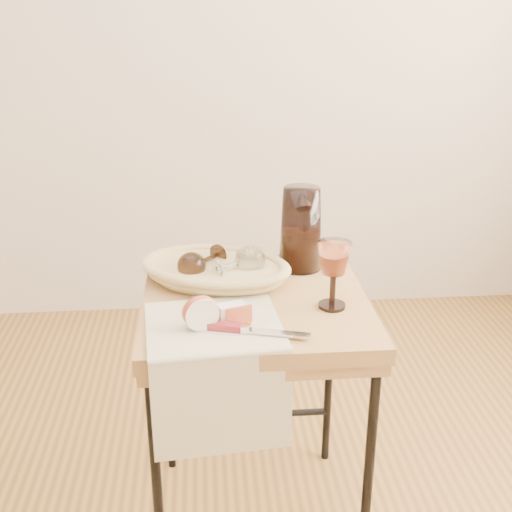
{
  "coord_description": "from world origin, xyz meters",
  "views": [
    {
      "loc": [
        0.18,
        -1.06,
        1.42
      ],
      "look_at": [
        0.3,
        0.38,
        0.83
      ],
      "focal_mm": 45.56,
      "sensor_mm": 36.0,
      "label": 1
    }
  ],
  "objects_px": {
    "tea_towel": "(214,325)",
    "bread_basket": "(216,272)",
    "pitcher": "(301,228)",
    "wine_goblet": "(333,275)",
    "side_table": "(255,416)",
    "goblet_lying_b": "(236,264)",
    "apple_half": "(200,311)",
    "table_knife": "(250,328)",
    "goblet_lying_a": "(203,261)"
  },
  "relations": [
    {
      "from": "side_table",
      "to": "goblet_lying_b",
      "type": "xyz_separation_m",
      "value": [
        -0.04,
        0.09,
        0.41
      ]
    },
    {
      "from": "side_table",
      "to": "bread_basket",
      "type": "xyz_separation_m",
      "value": [
        -0.1,
        0.11,
        0.38
      ]
    },
    {
      "from": "bread_basket",
      "to": "table_knife",
      "type": "height_order",
      "value": "bread_basket"
    },
    {
      "from": "tea_towel",
      "to": "goblet_lying_b",
      "type": "relative_size",
      "value": 2.28
    },
    {
      "from": "pitcher",
      "to": "apple_half",
      "type": "height_order",
      "value": "pitcher"
    },
    {
      "from": "pitcher",
      "to": "side_table",
      "type": "bearing_deg",
      "value": -133.26
    },
    {
      "from": "bread_basket",
      "to": "goblet_lying_b",
      "type": "bearing_deg",
      "value": -2.48
    },
    {
      "from": "bread_basket",
      "to": "apple_half",
      "type": "xyz_separation_m",
      "value": [
        -0.04,
        -0.27,
        0.02
      ]
    },
    {
      "from": "bread_basket",
      "to": "table_knife",
      "type": "distance_m",
      "value": 0.31
    },
    {
      "from": "bread_basket",
      "to": "goblet_lying_a",
      "type": "bearing_deg",
      "value": 172.76
    },
    {
      "from": "tea_towel",
      "to": "wine_goblet",
      "type": "bearing_deg",
      "value": 9.37
    },
    {
      "from": "bread_basket",
      "to": "goblet_lying_b",
      "type": "distance_m",
      "value": 0.06
    },
    {
      "from": "goblet_lying_a",
      "to": "table_knife",
      "type": "relative_size",
      "value": 0.51
    },
    {
      "from": "side_table",
      "to": "table_knife",
      "type": "relative_size",
      "value": 2.92
    },
    {
      "from": "apple_half",
      "to": "bread_basket",
      "type": "bearing_deg",
      "value": 65.05
    },
    {
      "from": "bread_basket",
      "to": "apple_half",
      "type": "height_order",
      "value": "apple_half"
    },
    {
      "from": "bread_basket",
      "to": "goblet_lying_b",
      "type": "relative_size",
      "value": 2.65
    },
    {
      "from": "side_table",
      "to": "tea_towel",
      "type": "distance_m",
      "value": 0.4
    },
    {
      "from": "goblet_lying_b",
      "to": "table_knife",
      "type": "relative_size",
      "value": 0.55
    },
    {
      "from": "tea_towel",
      "to": "bread_basket",
      "type": "height_order",
      "value": "bread_basket"
    },
    {
      "from": "table_knife",
      "to": "apple_half",
      "type": "bearing_deg",
      "value": 177.97
    },
    {
      "from": "tea_towel",
      "to": "pitcher",
      "type": "xyz_separation_m",
      "value": [
        0.25,
        0.33,
        0.11
      ]
    },
    {
      "from": "pitcher",
      "to": "table_knife",
      "type": "height_order",
      "value": "pitcher"
    },
    {
      "from": "goblet_lying_a",
      "to": "table_knife",
      "type": "bearing_deg",
      "value": 59.91
    },
    {
      "from": "apple_half",
      "to": "pitcher",
      "type": "bearing_deg",
      "value": 34.43
    },
    {
      "from": "tea_towel",
      "to": "apple_half",
      "type": "relative_size",
      "value": 3.67
    },
    {
      "from": "goblet_lying_b",
      "to": "wine_goblet",
      "type": "xyz_separation_m",
      "value": [
        0.22,
        -0.16,
        0.03
      ]
    },
    {
      "from": "side_table",
      "to": "pitcher",
      "type": "relative_size",
      "value": 2.65
    },
    {
      "from": "wine_goblet",
      "to": "apple_half",
      "type": "height_order",
      "value": "wine_goblet"
    },
    {
      "from": "side_table",
      "to": "table_knife",
      "type": "xyz_separation_m",
      "value": [
        -0.03,
        -0.19,
        0.37
      ]
    },
    {
      "from": "bread_basket",
      "to": "apple_half",
      "type": "distance_m",
      "value": 0.27
    },
    {
      "from": "wine_goblet",
      "to": "side_table",
      "type": "bearing_deg",
      "value": 159.27
    },
    {
      "from": "table_knife",
      "to": "pitcher",
      "type": "bearing_deg",
      "value": 81.89
    },
    {
      "from": "apple_half",
      "to": "table_knife",
      "type": "height_order",
      "value": "apple_half"
    },
    {
      "from": "table_knife",
      "to": "goblet_lying_a",
      "type": "bearing_deg",
      "value": 123.43
    },
    {
      "from": "pitcher",
      "to": "apple_half",
      "type": "distance_m",
      "value": 0.44
    },
    {
      "from": "goblet_lying_b",
      "to": "side_table",
      "type": "bearing_deg",
      "value": -94.32
    },
    {
      "from": "side_table",
      "to": "tea_towel",
      "type": "height_order",
      "value": "tea_towel"
    },
    {
      "from": "side_table",
      "to": "apple_half",
      "type": "xyz_separation_m",
      "value": [
        -0.14,
        -0.15,
        0.4
      ]
    },
    {
      "from": "apple_half",
      "to": "goblet_lying_b",
      "type": "bearing_deg",
      "value": 52.92
    },
    {
      "from": "tea_towel",
      "to": "pitcher",
      "type": "bearing_deg",
      "value": 47.55
    },
    {
      "from": "tea_towel",
      "to": "table_knife",
      "type": "relative_size",
      "value": 1.25
    },
    {
      "from": "goblet_lying_a",
      "to": "apple_half",
      "type": "xyz_separation_m",
      "value": [
        -0.01,
        -0.28,
        -0.01
      ]
    },
    {
      "from": "pitcher",
      "to": "apple_half",
      "type": "bearing_deg",
      "value": -135.48
    },
    {
      "from": "pitcher",
      "to": "goblet_lying_b",
      "type": "bearing_deg",
      "value": -159.8
    },
    {
      "from": "bread_basket",
      "to": "pitcher",
      "type": "bearing_deg",
      "value": 35.58
    },
    {
      "from": "goblet_lying_a",
      "to": "bread_basket",
      "type": "bearing_deg",
      "value": 105.99
    },
    {
      "from": "pitcher",
      "to": "wine_goblet",
      "type": "height_order",
      "value": "pitcher"
    },
    {
      "from": "apple_half",
      "to": "wine_goblet",
      "type": "bearing_deg",
      "value": -1.19
    },
    {
      "from": "goblet_lying_a",
      "to": "tea_towel",
      "type": "bearing_deg",
      "value": 46.76
    }
  ]
}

